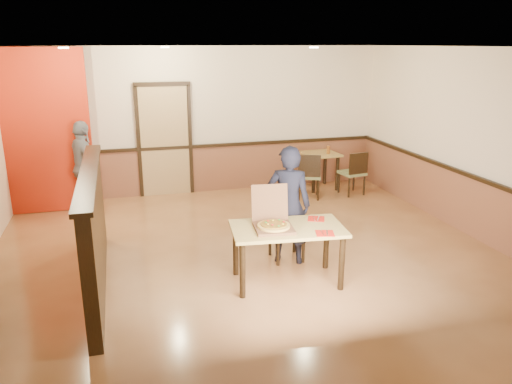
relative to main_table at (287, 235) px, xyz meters
The scene contains 26 objects.
floor 0.98m from the main_table, 108.03° to the left, with size 7.00×7.00×0.00m, color #BC7C49.
ceiling 2.32m from the main_table, 108.03° to the left, with size 7.00×7.00×0.00m, color black.
wall_back 4.31m from the main_table, 93.21° to the left, with size 7.00×7.00×0.00m, color beige.
wall_right 3.43m from the main_table, 12.60° to the left, with size 7.00×7.00×0.00m, color beige.
wainscot_back 4.21m from the main_table, 93.23° to the left, with size 7.00×0.04×0.90m, color brown.
chair_rail_back 4.20m from the main_table, 93.25° to the left, with size 7.00×0.06×0.06m, color black.
wainscot_right 3.32m from the main_table, 12.71° to the left, with size 0.04×7.00×0.90m, color brown.
chair_rail_right 3.31m from the main_table, 12.79° to the left, with size 0.06×7.00×0.06m, color black.
back_door 4.34m from the main_table, 103.91° to the left, with size 0.90×0.06×2.10m, color tan.
booth_partition 2.30m from the main_table, 166.69° to the left, with size 0.20×3.10×1.44m.
red_accent_panel 4.94m from the main_table, 130.07° to the left, with size 1.60×0.20×2.78m, color red.
spot_a 4.19m from the main_table, 135.09° to the left, with size 0.14×0.14×0.02m, color #FCE4B0.
spot_b 4.02m from the main_table, 107.81° to the left, with size 0.14×0.14×0.02m, color #FCE4B0.
spot_c 3.32m from the main_table, 62.46° to the left, with size 0.14×0.14×0.02m, color #FCE4B0.
main_table is the anchor object (origin of this frame).
diner_chair 0.77m from the main_table, 73.07° to the left, with size 0.44×0.44×0.87m.
side_chair_left 3.52m from the main_table, 64.35° to the left, with size 0.56×0.56×0.88m.
side_chair_right 4.01m from the main_table, 52.23° to the left, with size 0.48×0.48×0.86m.
side_table 4.27m from the main_table, 62.18° to the left, with size 0.74×0.74×0.73m.
diner 0.64m from the main_table, 69.87° to the left, with size 0.58×0.38×1.60m, color black.
passerby 4.27m from the main_table, 125.61° to the left, with size 0.94×0.39×1.60m, color gray.
pizza_box 0.25m from the main_table, behind, with size 0.50×0.57×0.47m.
pizza 0.24m from the main_table, behind, with size 0.39×0.39×0.03m, color gold.
napkin_near 0.48m from the main_table, 42.45° to the right, with size 0.26×0.26×0.01m.
napkin_far 0.49m from the main_table, 21.62° to the left, with size 0.27×0.27×0.01m.
condiment 4.24m from the main_table, 60.01° to the left, with size 0.07×0.07×0.16m, color brown.
Camera 1 is at (-1.63, -6.04, 2.85)m, focal length 35.00 mm.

